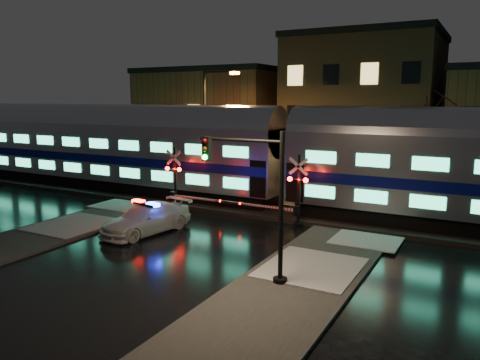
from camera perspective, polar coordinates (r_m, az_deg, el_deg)
name	(u,v)px	position (r m, az deg, el deg)	size (l,w,h in m)	color
ground	(210,230)	(23.87, -3.65, -6.05)	(120.00, 120.00, 0.00)	black
ballast	(255,207)	(28.06, 1.80, -3.35)	(90.00, 4.20, 0.24)	black
sidewalk_left	(22,241)	(23.97, -25.09, -6.78)	(4.00, 20.00, 0.12)	#2D2D2D
sidewalk_right	(280,298)	(15.97, 4.91, -14.14)	(4.00, 20.00, 0.12)	#2D2D2D
building_left	(217,119)	(48.55, -2.86, 7.48)	(14.00, 10.00, 9.00)	#52361F
building_mid	(365,108)	(43.14, 14.95, 8.51)	(12.00, 11.00, 11.50)	brown
train	(287,155)	(26.64, 5.77, 3.03)	(51.00, 3.12, 5.92)	black
police_car	(146,219)	(23.57, -11.36, -4.63)	(2.77, 5.17, 1.59)	silver
crossing_signal_right	(291,198)	(23.95, 6.26, -2.20)	(5.34, 0.64, 3.78)	black
crossing_signal_left	(180,186)	(27.30, -7.39, -0.75)	(5.30, 0.63, 3.75)	black
traffic_light	(259,203)	(16.55, 2.27, -2.83)	(3.54, 0.67, 5.47)	black
streetlight	(208,121)	(33.68, -3.89, 7.15)	(2.87, 0.30, 8.58)	black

